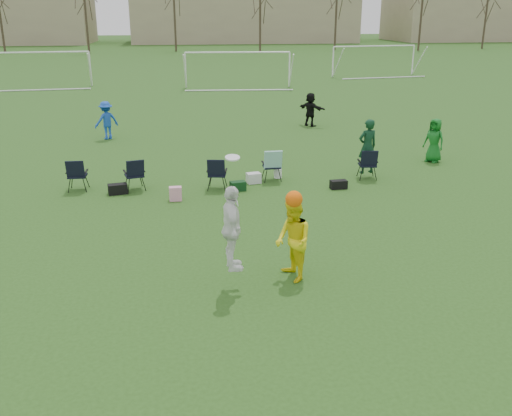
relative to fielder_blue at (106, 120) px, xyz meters
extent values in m
plane|color=#284D18|center=(3.34, -15.57, -0.79)|extent=(260.00, 260.00, 0.00)
imported|color=blue|center=(0.00, 0.00, 0.00)|extent=(1.18, 1.02, 1.58)
imported|color=#12651D|center=(11.88, -5.56, -0.01)|extent=(0.84, 0.90, 1.55)
imported|color=black|center=(9.09, 1.63, -0.01)|extent=(1.25, 1.41, 1.55)
imported|color=white|center=(3.80, -14.47, 0.49)|extent=(0.42, 0.97, 1.63)
imported|color=yellow|center=(5.04, -14.13, 0.04)|extent=(0.79, 0.92, 1.65)
sphere|color=#FF620D|center=(5.04, -14.13, 0.89)|extent=(0.33, 0.33, 0.33)
cylinder|color=white|center=(3.84, -14.43, 1.83)|extent=(0.27, 0.27, 0.08)
imported|color=#0E351E|center=(8.86, -7.20, 0.24)|extent=(0.71, 0.55, 1.75)
cube|color=black|center=(1.09, -7.88, -0.64)|extent=(0.60, 0.40, 0.30)
cube|color=pink|center=(2.76, -8.74, -0.59)|extent=(0.35, 0.22, 0.40)
cube|color=#0E3515|center=(4.62, -8.04, -0.65)|extent=(0.50, 0.36, 0.28)
cube|color=silver|center=(5.19, -7.32, -0.63)|extent=(0.47, 0.38, 0.32)
cylinder|color=white|center=(6.04, -6.84, -0.64)|extent=(0.26, 0.26, 0.30)
cube|color=black|center=(7.66, -8.27, -0.66)|extent=(0.52, 0.30, 0.26)
cube|color=black|center=(-0.12, -7.32, -0.31)|extent=(0.62, 0.62, 0.96)
cube|color=black|center=(1.56, -7.51, -0.31)|extent=(0.73, 0.73, 0.96)
cube|color=black|center=(4.02, -7.76, -0.31)|extent=(0.70, 0.70, 0.96)
cube|color=black|center=(5.80, -7.08, -0.31)|extent=(0.61, 0.61, 0.96)
cube|color=black|center=(8.86, -7.30, -0.31)|extent=(0.67, 0.67, 0.96)
cylinder|color=white|center=(-3.02, 18.75, 0.41)|extent=(0.12, 0.12, 2.40)
cylinder|color=white|center=(-6.66, 18.43, 1.61)|extent=(7.28, 0.76, 0.12)
cylinder|color=white|center=(3.70, 16.68, 0.41)|extent=(0.12, 0.12, 2.40)
cylinder|color=white|center=(10.98, 16.17, 0.41)|extent=(0.12, 0.12, 2.40)
cylinder|color=white|center=(7.34, 16.43, 1.61)|extent=(7.29, 0.63, 0.12)
cylinder|color=white|center=(15.73, 21.92, 0.41)|extent=(0.12, 0.12, 2.40)
cylinder|color=white|center=(22.95, 22.94, 0.41)|extent=(0.12, 0.12, 2.40)
cylinder|color=white|center=(19.34, 22.43, 1.61)|extent=(7.25, 1.13, 0.12)
cylinder|color=#382B21|center=(-18.66, 55.93, 3.71)|extent=(0.28, 0.28, 9.00)
cylinder|color=#382B21|center=(-7.66, 52.93, 4.31)|extent=(0.28, 0.28, 10.20)
cylinder|color=#382B21|center=(3.34, 55.93, 4.91)|extent=(0.28, 0.28, 11.40)
cylinder|color=#382B21|center=(14.34, 52.93, 3.71)|extent=(0.28, 0.28, 9.00)
cylinder|color=#382B21|center=(25.34, 55.93, 4.31)|extent=(0.28, 0.28, 10.20)
cylinder|color=#382B21|center=(36.34, 52.93, 4.91)|extent=(0.28, 0.28, 11.40)
cylinder|color=#382B21|center=(47.34, 55.93, 3.71)|extent=(0.28, 0.28, 9.00)
cube|color=tan|center=(15.34, 80.43, 4.71)|extent=(38.00, 16.00, 11.00)
cube|color=tan|center=(58.34, 80.43, 5.71)|extent=(30.00, 16.00, 13.00)
camera|label=1|loc=(2.87, -24.28, 4.29)|focal=40.00mm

